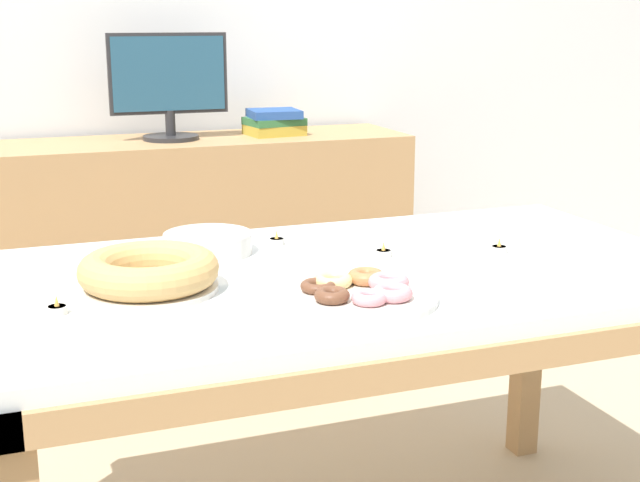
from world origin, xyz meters
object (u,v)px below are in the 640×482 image
object	(u,v)px
pastry_platter	(359,293)
tealight_near_cakes	(383,253)
computer_monitor	(169,87)
book_stack	(274,122)
tealight_near_front	(57,309)
plate_stack	(208,243)
tealight_right_edge	(277,241)
tealight_centre	(499,249)
cake_chocolate_round	(149,272)

from	to	relation	value
pastry_platter	tealight_near_cakes	size ratio (longest dim) A/B	8.04
computer_monitor	pastry_platter	bearing A→B (deg)	-88.43
book_stack	pastry_platter	size ratio (longest dim) A/B	0.68
tealight_near_front	tealight_near_cakes	size ratio (longest dim) A/B	1.00
plate_stack	tealight_right_edge	distance (m)	0.18
tealight_right_edge	pastry_platter	bearing A→B (deg)	-87.87
book_stack	computer_monitor	bearing A→B (deg)	-179.80
pastry_platter	tealight_centre	distance (m)	0.51
tealight_near_front	tealight_right_edge	world-z (taller)	same
tealight_near_cakes	tealight_right_edge	size ratio (longest dim) A/B	1.00
pastry_platter	tealight_near_front	xyz separation A→B (m)	(-0.57, 0.12, -0.00)
book_stack	cake_chocolate_round	size ratio (longest dim) A/B	0.76
pastry_platter	tealight_centre	xyz separation A→B (m)	(0.46, 0.22, -0.00)
tealight_centre	tealight_right_edge	bearing A→B (deg)	151.39
book_stack	tealight_centre	xyz separation A→B (m)	(0.11, -1.42, -0.15)
tealight_near_front	tealight_centre	size ratio (longest dim) A/B	1.00
plate_stack	tealight_near_front	size ratio (longest dim) A/B	5.25
cake_chocolate_round	tealight_right_edge	bearing A→B (deg)	37.15
plate_stack	tealight_right_edge	world-z (taller)	plate_stack
tealight_near_cakes	tealight_centre	bearing A→B (deg)	-12.95
plate_stack	tealight_near_front	xyz separation A→B (m)	(-0.37, -0.34, -0.01)
tealight_near_cakes	tealight_centre	size ratio (longest dim) A/B	1.00
book_stack	cake_chocolate_round	distance (m)	1.62
pastry_platter	plate_stack	size ratio (longest dim) A/B	1.53
pastry_platter	tealight_near_cakes	bearing A→B (deg)	57.17
computer_monitor	tealight_near_front	size ratio (longest dim) A/B	10.60
tealight_near_front	tealight_centre	world-z (taller)	same
pastry_platter	book_stack	bearing A→B (deg)	78.07
plate_stack	cake_chocolate_round	bearing A→B (deg)	-126.01
pastry_platter	tealight_right_edge	distance (m)	0.48
pastry_platter	plate_stack	world-z (taller)	plate_stack
computer_monitor	cake_chocolate_round	world-z (taller)	computer_monitor
computer_monitor	tealight_right_edge	xyz separation A→B (m)	(0.03, -1.16, -0.29)
tealight_near_front	tealight_near_cakes	bearing A→B (deg)	12.13
book_stack	tealight_centre	world-z (taller)	book_stack
cake_chocolate_round	tealight_centre	size ratio (longest dim) A/B	7.19
pastry_platter	plate_stack	distance (m)	0.50
computer_monitor	tealight_near_cakes	bearing A→B (deg)	-80.49
computer_monitor	plate_stack	distance (m)	1.23
pastry_platter	tealight_near_front	size ratio (longest dim) A/B	8.04
cake_chocolate_round	tealight_centre	xyz separation A→B (m)	(0.84, 0.02, -0.03)
pastry_platter	tealight_near_front	bearing A→B (deg)	167.98
plate_stack	tealight_near_front	bearing A→B (deg)	-138.03
cake_chocolate_round	tealight_near_front	bearing A→B (deg)	-156.32
pastry_platter	tealight_right_edge	world-z (taller)	pastry_platter
tealight_right_edge	computer_monitor	bearing A→B (deg)	91.34
cake_chocolate_round	plate_stack	distance (m)	0.31
computer_monitor	tealight_right_edge	size ratio (longest dim) A/B	10.60
plate_stack	tealight_near_cakes	world-z (taller)	plate_stack
computer_monitor	tealight_near_cakes	world-z (taller)	computer_monitor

